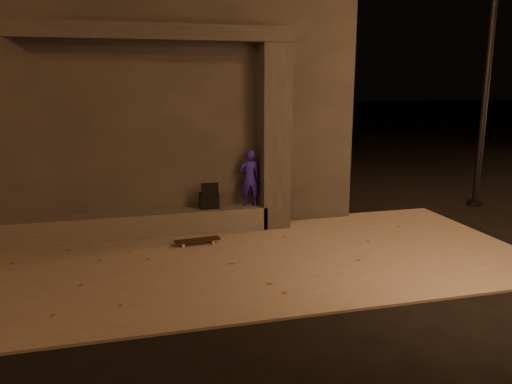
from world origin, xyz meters
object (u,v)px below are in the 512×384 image
object	(u,v)px
column	(274,138)
skateboard	(197,240)
backpack	(209,199)
skateboarder	(249,178)

from	to	relation	value
column	skateboard	size ratio (longest dim) A/B	4.28
column	skateboard	bearing A→B (deg)	-153.94
column	backpack	xyz separation A→B (m)	(-1.32, -0.00, -1.17)
column	skateboard	xyz separation A→B (m)	(-1.68, -0.82, -1.73)
column	backpack	distance (m)	1.76
skateboarder	backpack	xyz separation A→B (m)	(-0.82, -0.00, -0.38)
column	skateboarder	world-z (taller)	column
skateboarder	backpack	distance (m)	0.90
column	backpack	world-z (taller)	column
column	skateboarder	xyz separation A→B (m)	(-0.50, 0.00, -0.79)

